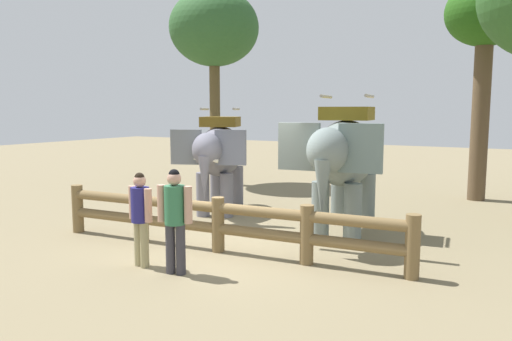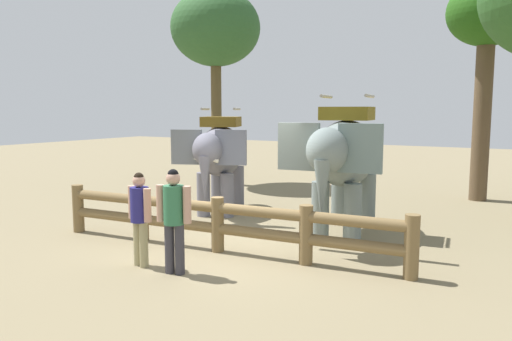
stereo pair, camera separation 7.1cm
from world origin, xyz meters
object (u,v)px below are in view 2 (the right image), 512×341
object	(u,v)px
tourist_woman_in_black	(140,212)
tourist_man_in_blue	(174,214)
elephant_center	(344,157)
tree_far_left	(487,24)
log_fence	(218,220)
tree_far_right	(216,30)
elephant_near_left	(220,154)

from	to	relation	value
tourist_woman_in_black	tourist_man_in_blue	bearing A→B (deg)	-1.48
elephant_center	tourist_man_in_blue	world-z (taller)	elephant_center
tree_far_left	log_fence	bearing A→B (deg)	-114.16
tree_far_left	tree_far_right	size ratio (longest dim) A/B	0.93
tree_far_left	tree_far_right	xyz separation A→B (m)	(-8.65, -1.11, 0.34)
log_fence	elephant_center	bearing A→B (deg)	55.98
log_fence	tourist_woman_in_black	bearing A→B (deg)	-115.32
log_fence	tree_far_left	size ratio (longest dim) A/B	1.14
log_fence	tourist_woman_in_black	distance (m)	1.57
elephant_near_left	tree_far_right	size ratio (longest dim) A/B	0.47
tourist_woman_in_black	elephant_center	bearing A→B (deg)	58.99
log_fence	tree_far_left	distance (m)	10.20
elephant_near_left	tourist_man_in_blue	size ratio (longest dim) A/B	1.88
tourist_woman_in_black	tourist_man_in_blue	xyz separation A→B (m)	(0.76, -0.02, 0.06)
log_fence	tourist_man_in_blue	distance (m)	1.47
log_fence	tree_far_right	bearing A→B (deg)	124.24
log_fence	elephant_center	xyz separation A→B (m)	(1.62, 2.41, 1.08)
elephant_near_left	elephant_center	xyz separation A→B (m)	(3.63, -0.66, 0.15)
log_fence	tourist_man_in_blue	world-z (taller)	tourist_man_in_blue
elephant_center	tree_far_right	distance (m)	8.96
elephant_near_left	tree_far_right	distance (m)	6.42
log_fence	elephant_near_left	bearing A→B (deg)	123.11
tree_far_left	tourist_woman_in_black	bearing A→B (deg)	-114.33
elephant_center	tree_far_left	distance (m)	7.18
elephant_near_left	tree_far_left	size ratio (longest dim) A/B	0.51
log_fence	tourist_woman_in_black	xyz separation A→B (m)	(-0.66, -1.39, 0.34)
log_fence	elephant_near_left	size ratio (longest dim) A/B	2.25
tourist_woman_in_black	tourist_man_in_blue	size ratio (longest dim) A/B	0.94
tourist_woman_in_black	tree_far_right	size ratio (longest dim) A/B	0.24
log_fence	elephant_near_left	distance (m)	3.78
log_fence	tree_far_right	xyz separation A→B (m)	(-4.91, 7.22, 4.87)
tourist_man_in_blue	tree_far_left	xyz separation A→B (m)	(3.64, 9.74, 4.14)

